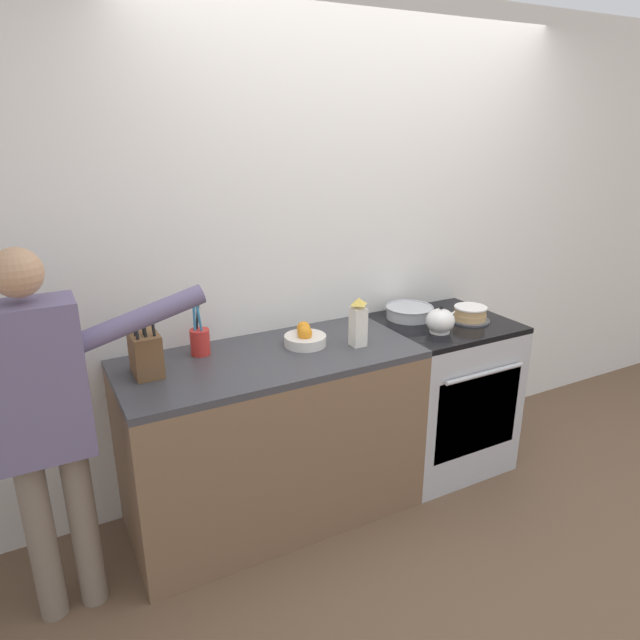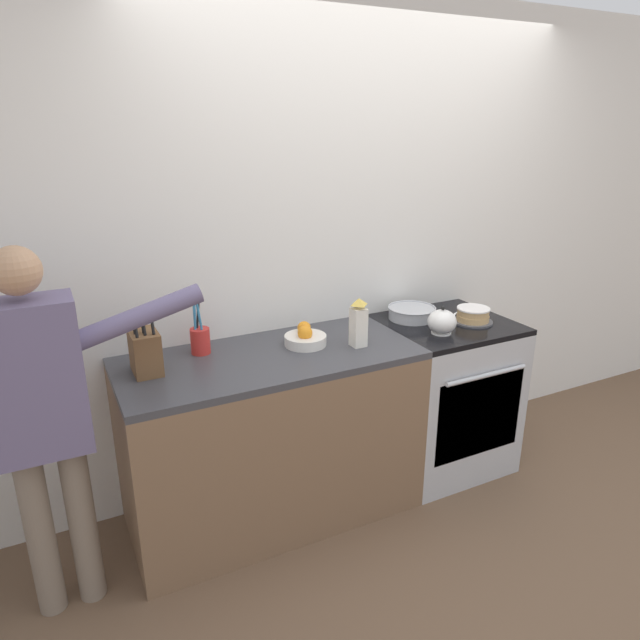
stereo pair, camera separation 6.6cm
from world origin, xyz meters
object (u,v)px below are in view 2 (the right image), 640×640
Objects in this scene: layer_cake at (473,315)px; fruit_bowl at (305,338)px; tea_kettle at (442,322)px; utensil_crock at (200,338)px; milk_carton at (358,323)px; person_baker at (43,409)px; mixing_bowl at (412,313)px; stove_range at (442,394)px; knife_block at (145,352)px.

fruit_bowl reaches higher than layer_cake.
tea_kettle is 0.88× the size of fruit_bowl.
fruit_bowl is at bearing -14.54° from utensil_crock.
milk_carton is (0.73, -0.26, 0.04)m from utensil_crock.
mixing_bowl is at bearing 2.72° from person_baker.
stove_range is 3.99× the size of layer_cake.
stove_range is 0.99m from fruit_bowl.
person_baker reaches higher than fruit_bowl.
utensil_crock reaches higher than layer_cake.
tea_kettle is 1.26m from utensil_crock.
knife_block is at bearing 172.69° from tea_kettle.
knife_block is 0.78m from fruit_bowl.
person_baker reaches higher than utensil_crock.
layer_cake is at bearing -3.68° from person_baker.
stove_range is 3.10× the size of knife_block.
mixing_bowl is at bearing 142.84° from layer_cake.
knife_block is at bearing -177.08° from mixing_bowl.
person_baker reaches higher than stove_range.
mixing_bowl is at bearing 2.92° from knife_block.
utensil_crock reaches higher than milk_carton.
mixing_bowl is 0.72m from fruit_bowl.
tea_kettle is at bearing -89.23° from mixing_bowl.
fruit_bowl is at bearing 173.43° from layer_cake.
person_baker reaches higher than tea_kettle.
stove_range is 0.55m from tea_kettle.
knife_block is 1.36× the size of fruit_bowl.
stove_range is 0.52m from mixing_bowl.
knife_block is 1.02m from milk_carton.
layer_cake reaches higher than mixing_bowl.
tea_kettle reaches higher than mixing_bowl.
tea_kettle is at bearing -5.20° from milk_carton.
tea_kettle reaches higher than layer_cake.
layer_cake is at bearing -9.30° from utensil_crock.
layer_cake is at bearing -6.57° from fruit_bowl.
person_baker reaches higher than layer_cake.
milk_carton is (1.01, -0.15, 0.02)m from knife_block.
layer_cake is at bearing 1.43° from milk_carton.
utensil_crock reaches higher than tea_kettle.
stove_range is 0.57× the size of person_baker.
stove_range is 1.73m from knife_block.
knife_block reaches higher than fruit_bowl.
tea_kettle is at bearing -5.18° from person_baker.
mixing_bowl is at bearing 90.77° from tea_kettle.
fruit_bowl is (-0.99, 0.11, -0.00)m from layer_cake.
layer_cake is 2.20m from person_baker.
knife_block reaches higher than milk_carton.
utensil_crock is 1.31× the size of milk_carton.
stove_range is 1.47m from utensil_crock.
milk_carton is (-0.76, -0.02, 0.08)m from layer_cake.
fruit_bowl is (0.78, -0.02, -0.06)m from knife_block.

